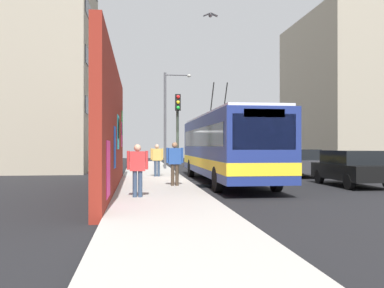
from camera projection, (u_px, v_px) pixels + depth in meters
ground_plane at (186, 182)px, 20.94m from camera, size 80.00×80.00×0.00m
sidewalk_slab at (154, 181)px, 20.73m from camera, size 48.00×3.20×0.15m
graffiti_wall at (113, 129)px, 16.22m from camera, size 13.33×0.32×4.90m
building_far_left at (41, 46)px, 29.93m from camera, size 9.28×7.10×17.74m
building_far_right at (340, 91)px, 40.94m from camera, size 13.83×7.31×14.17m
city_bus at (226, 145)px, 20.35m from camera, size 12.65×2.61×5.04m
parked_car_black at (351, 167)px, 18.74m from camera, size 4.33×1.95×1.58m
parked_car_dark_gray at (298, 162)px, 24.91m from camera, size 4.84×1.81×1.58m
pedestrian_midblock at (157, 157)px, 22.60m from camera, size 0.23×0.68×1.71m
pedestrian_at_curb at (175, 160)px, 17.38m from camera, size 0.24×0.71×1.79m
pedestrian_near_wall at (138, 166)px, 13.54m from camera, size 0.23×0.68×1.69m
traffic_light at (178, 121)px, 21.81m from camera, size 0.49×0.28×4.31m
street_lamp at (168, 113)px, 30.40m from camera, size 0.44×1.96×6.89m
curbside_puddle at (206, 186)px, 18.77m from camera, size 1.60×1.60×0.00m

